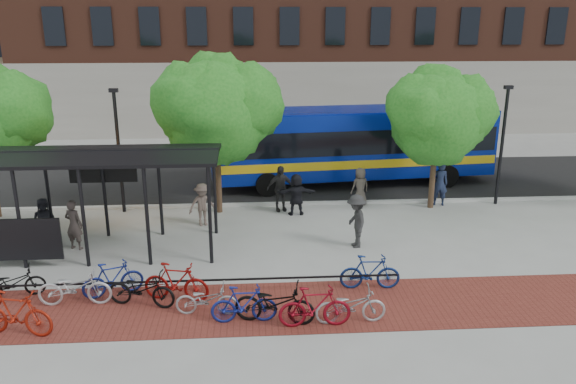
{
  "coord_description": "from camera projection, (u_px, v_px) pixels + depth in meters",
  "views": [
    {
      "loc": [
        -1.6,
        -19.07,
        7.72
      ],
      "look_at": [
        -0.29,
        0.74,
        1.6
      ],
      "focal_mm": 35.0,
      "sensor_mm": 36.0,
      "label": 1
    }
  ],
  "objects": [
    {
      "name": "bike_0",
      "position": [
        13.0,
        283.0,
        16.12
      ],
      "size": [
        1.86,
        1.12,
        0.92
      ],
      "primitive_type": "imported",
      "rotation": [
        0.0,
        0.0,
        1.88
      ],
      "color": "black",
      "rests_on": "ground"
    },
    {
      "name": "pedestrian_1",
      "position": [
        74.0,
        225.0,
        19.47
      ],
      "size": [
        0.76,
        0.62,
        1.79
      ],
      "primitive_type": "imported",
      "rotation": [
        0.0,
        0.0,
        2.81
      ],
      "color": "#443A36",
      "rests_on": "ground"
    },
    {
      "name": "pedestrian_4",
      "position": [
        280.0,
        188.0,
        23.4
      ],
      "size": [
        1.21,
        0.71,
        1.94
      ],
      "primitive_type": "imported",
      "rotation": [
        0.0,
        0.0,
        6.51
      ],
      "color": "black",
      "rests_on": "ground"
    },
    {
      "name": "bike_9",
      "position": [
        315.0,
        307.0,
        14.57
      ],
      "size": [
        1.91,
        0.57,
        1.14
      ],
      "primitive_type": "imported",
      "rotation": [
        0.0,
        0.0,
        1.59
      ],
      "color": "maroon",
      "rests_on": "ground"
    },
    {
      "name": "pedestrian_9",
      "position": [
        356.0,
        221.0,
        19.66
      ],
      "size": [
        0.84,
        1.3,
        1.91
      ],
      "primitive_type": "imported",
      "rotation": [
        0.0,
        0.0,
        4.82
      ],
      "color": "#272727",
      "rests_on": "ground"
    },
    {
      "name": "bus",
      "position": [
        352.0,
        141.0,
        27.07
      ],
      "size": [
        13.76,
        4.32,
        3.66
      ],
      "rotation": [
        0.0,
        0.0,
        0.1
      ],
      "color": "navy",
      "rests_on": "ground"
    },
    {
      "name": "bike_3",
      "position": [
        113.0,
        279.0,
        16.25
      ],
      "size": [
        1.81,
        1.12,
        1.05
      ],
      "primitive_type": "imported",
      "rotation": [
        0.0,
        0.0,
        1.96
      ],
      "color": "navy",
      "rests_on": "ground"
    },
    {
      "name": "brick_strip",
      "position": [
        241.0,
        308.0,
        15.66
      ],
      "size": [
        24.0,
        3.0,
        0.01
      ],
      "primitive_type": "cube",
      "color": "maroon",
      "rests_on": "ground"
    },
    {
      "name": "lamp_post_left",
      "position": [
        119.0,
        148.0,
        22.74
      ],
      "size": [
        0.35,
        0.2,
        5.12
      ],
      "color": "black",
      "rests_on": "ground"
    },
    {
      "name": "pedestrian_7",
      "position": [
        440.0,
        184.0,
        24.1
      ],
      "size": [
        0.76,
        0.55,
        1.93
      ],
      "primitive_type": "imported",
      "rotation": [
        0.0,
        0.0,
        3.01
      ],
      "color": "#1A233D",
      "rests_on": "ground"
    },
    {
      "name": "tree_b",
      "position": [
        218.0,
        105.0,
        22.26
      ],
      "size": [
        5.15,
        4.2,
        6.47
      ],
      "color": "#382619",
      "rests_on": "ground"
    },
    {
      "name": "lamp_post_right",
      "position": [
        502.0,
        142.0,
        23.75
      ],
      "size": [
        0.35,
        0.2,
        5.12
      ],
      "color": "black",
      "rests_on": "ground"
    },
    {
      "name": "bike_rack_rail",
      "position": [
        197.0,
        295.0,
        16.44
      ],
      "size": [
        12.0,
        0.05,
        0.95
      ],
      "primitive_type": "cube",
      "color": "black",
      "rests_on": "ground"
    },
    {
      "name": "ground",
      "position": [
        297.0,
        239.0,
        20.56
      ],
      "size": [
        160.0,
        160.0,
        0.0
      ],
      "primitive_type": "plane",
      "color": "#9E9E99",
      "rests_on": "ground"
    },
    {
      "name": "asphalt_street",
      "position": [
        284.0,
        180.0,
        28.19
      ],
      "size": [
        160.0,
        8.0,
        0.01
      ],
      "primitive_type": "cube",
      "color": "black",
      "rests_on": "ground"
    },
    {
      "name": "curb",
      "position": [
        290.0,
        204.0,
        24.36
      ],
      "size": [
        160.0,
        0.25,
        0.12
      ],
      "primitive_type": "cube",
      "color": "#B7B7B2",
      "rests_on": "ground"
    },
    {
      "name": "tree_c",
      "position": [
        439.0,
        113.0,
        22.94
      ],
      "size": [
        4.66,
        3.8,
        5.92
      ],
      "color": "#382619",
      "rests_on": "ground"
    },
    {
      "name": "bike_5",
      "position": [
        176.0,
        282.0,
        15.93
      ],
      "size": [
        1.99,
        0.96,
        1.15
      ],
      "primitive_type": "imported",
      "rotation": [
        0.0,
        0.0,
        1.34
      ],
      "color": "maroon",
      "rests_on": "ground"
    },
    {
      "name": "bike_6",
      "position": [
        207.0,
        300.0,
        15.21
      ],
      "size": [
        1.74,
        0.72,
        0.89
      ],
      "primitive_type": "imported",
      "rotation": [
        0.0,
        0.0,
        1.49
      ],
      "color": "#939395",
      "rests_on": "ground"
    },
    {
      "name": "bike_11",
      "position": [
        370.0,
        272.0,
        16.65
      ],
      "size": [
        1.82,
        0.62,
        1.08
      ],
      "primitive_type": "imported",
      "rotation": [
        0.0,
        0.0,
        1.51
      ],
      "color": "navy",
      "rests_on": "ground"
    },
    {
      "name": "pedestrian_0",
      "position": [
        44.0,
        220.0,
        20.11
      ],
      "size": [
        0.95,
        0.81,
        1.64
      ],
      "primitive_type": "imported",
      "rotation": [
        0.0,
        0.0,
        0.42
      ],
      "color": "black",
      "rests_on": "ground"
    },
    {
      "name": "bike_1",
      "position": [
        15.0,
        313.0,
        14.16
      ],
      "size": [
        2.12,
        1.02,
        1.23
      ],
      "primitive_type": "imported",
      "rotation": [
        0.0,
        0.0,
        1.34
      ],
      "color": "maroon",
      "rests_on": "ground"
    },
    {
      "name": "bike_8",
      "position": [
        275.0,
        303.0,
        14.77
      ],
      "size": [
        2.26,
        1.21,
        1.13
      ],
      "primitive_type": "imported",
      "rotation": [
        0.0,
        0.0,
        1.35
      ],
      "color": "black",
      "rests_on": "ground"
    },
    {
      "name": "pedestrian_6",
      "position": [
        360.0,
        187.0,
        24.13
      ],
      "size": [
        0.94,
        0.76,
        1.66
      ],
      "primitive_type": "imported",
      "rotation": [
        0.0,
        0.0,
        3.47
      ],
      "color": "#484139",
      "rests_on": "ground"
    },
    {
      "name": "bus_shelter",
      "position": [
        56.0,
        167.0,
        18.71
      ],
      "size": [
        10.6,
        3.07,
        3.6
      ],
      "color": "black",
      "rests_on": "ground"
    },
    {
      "name": "pedestrian_3",
      "position": [
        202.0,
        205.0,
        21.75
      ],
      "size": [
        1.24,
        0.95,
        1.69
      ],
      "primitive_type": "imported",
      "rotation": [
        0.0,
        0.0,
        0.33
      ],
      "color": "brown",
      "rests_on": "ground"
    },
    {
      "name": "bike_2",
      "position": [
        75.0,
        287.0,
        15.7
      ],
      "size": [
        2.05,
        0.73,
        1.07
      ],
      "primitive_type": "imported",
      "rotation": [
        0.0,
        0.0,
        1.58
      ],
      "color": "#B2B2B4",
      "rests_on": "ground"
    },
    {
      "name": "bike_4",
      "position": [
        141.0,
        289.0,
        15.64
      ],
      "size": [
        2.08,
        1.16,
        1.03
      ],
      "primitive_type": "imported",
      "rotation": [
        0.0,
        0.0,
        1.32
      ],
      "color": "black",
      "rests_on": "ground"
    },
    {
      "name": "pedestrian_5",
      "position": [
        296.0,
        194.0,
        22.95
      ],
      "size": [
        1.62,
        0.55,
        1.73
      ],
      "primitive_type": "imported",
      "rotation": [
        0.0,
        0.0,
        3.16
      ],
      "color": "black",
      "rests_on": "ground"
    },
    {
      "name": "bike_10",
      "position": [
        351.0,
        306.0,
        14.78
      ],
      "size": [
        1.92,
        0.74,
        0.99
      ],
      "primitive_type": "imported",
      "rotation": [
        0.0,
        0.0,
        1.61
      ],
      "color": "#99999C",
      "rests_on": "ground"
    },
    {
      "name": "bike_7",
      "position": [
        244.0,
        304.0,
        14.79
      ],
      "size": [
        1.77,
        0.54,
        1.06
      ],
      "primitive_type": "imported",
      "rotation": [
        0.0,
        0.0,
        1.59
      ],
      "color": "navy",
      "rests_on": "ground"
    }
  ]
}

